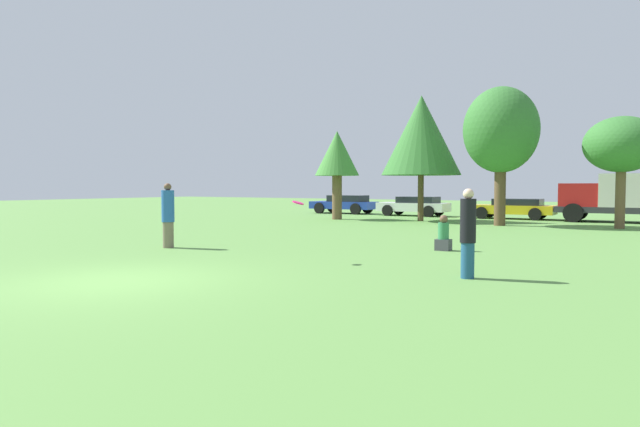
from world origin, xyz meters
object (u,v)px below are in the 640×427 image
(parked_car_yellow, at_px, (513,208))
(delivery_truck_red, at_px, (626,196))
(tree_3, at_px, (622,145))
(parked_car_blue, at_px, (345,204))
(tree_0, at_px, (337,155))
(tree_2, at_px, (501,131))
(parked_car_white, at_px, (414,205))
(person_catcher, at_px, (468,233))
(tree_1, at_px, (421,135))
(person_thrower, at_px, (168,215))
(bystander_sitting, at_px, (443,236))
(frisbee, at_px, (298,203))

(parked_car_yellow, distance_m, delivery_truck_red, 5.44)
(tree_3, bearing_deg, parked_car_blue, 163.13)
(tree_0, relative_size, tree_2, 0.76)
(parked_car_white, bearing_deg, person_catcher, 114.25)
(parked_car_blue, bearing_deg, tree_1, 145.63)
(tree_0, distance_m, parked_car_blue, 6.95)
(person_thrower, distance_m, parked_car_blue, 21.00)
(person_catcher, xyz_separation_m, tree_0, (-11.99, 15.11, 2.53))
(tree_2, bearing_deg, bystander_sitting, -83.02)
(parked_car_blue, bearing_deg, tree_0, 114.99)
(frisbee, relative_size, parked_car_yellow, 0.06)
(bystander_sitting, height_order, parked_car_white, parked_car_white)
(tree_3, bearing_deg, bystander_sitting, -106.35)
(frisbee, xyz_separation_m, tree_0, (-7.89, 14.98, 2.02))
(person_catcher, height_order, parked_car_white, person_catcher)
(person_catcher, relative_size, bystander_sitting, 1.77)
(tree_0, relative_size, tree_3, 1.00)
(person_thrower, distance_m, person_catcher, 9.06)
(person_catcher, height_order, tree_1, tree_1)
(tree_1, bearing_deg, parked_car_yellow, 51.57)
(person_catcher, height_order, tree_3, tree_3)
(tree_0, xyz_separation_m, tree_3, (13.35, 0.80, 0.06))
(tree_2, relative_size, tree_3, 1.33)
(person_thrower, xyz_separation_m, frisbee, (4.94, -0.50, 0.46))
(bystander_sitting, relative_size, parked_car_blue, 0.23)
(parked_car_yellow, bearing_deg, tree_3, 138.21)
(person_thrower, height_order, tree_2, tree_2)
(tree_0, distance_m, parked_car_white, 6.49)
(person_catcher, height_order, parked_car_blue, person_catcher)
(tree_1, height_order, parked_car_blue, tree_1)
(person_catcher, distance_m, tree_0, 19.45)
(delivery_truck_red, bearing_deg, parked_car_blue, -2.75)
(tree_2, height_order, parked_car_white, tree_2)
(tree_1, bearing_deg, delivery_truck_red, 25.61)
(person_catcher, relative_size, tree_1, 0.27)
(frisbee, bearing_deg, tree_1, 102.51)
(frisbee, relative_size, tree_2, 0.04)
(person_catcher, xyz_separation_m, parked_car_white, (-9.87, 20.57, -0.27))
(person_catcher, relative_size, tree_3, 0.37)
(bystander_sitting, bearing_deg, tree_2, 96.98)
(person_catcher, xyz_separation_m, bystander_sitting, (-2.06, 4.27, -0.47))
(parked_car_white, relative_size, delivery_truck_red, 0.69)
(frisbee, relative_size, parked_car_blue, 0.06)
(tree_2, height_order, tree_3, tree_2)
(tree_1, relative_size, parked_car_yellow, 1.42)
(tree_0, height_order, tree_2, tree_2)
(bystander_sitting, distance_m, tree_3, 12.52)
(tree_0, relative_size, parked_car_white, 1.13)
(tree_2, bearing_deg, person_thrower, -111.48)
(tree_1, relative_size, delivery_truck_red, 1.05)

